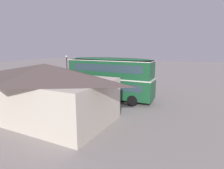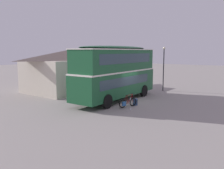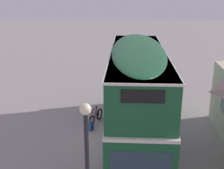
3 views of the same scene
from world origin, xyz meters
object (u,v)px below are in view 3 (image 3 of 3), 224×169
(double_decker_bus, at_px, (137,90))
(backpack_on_ground, at_px, (91,125))
(touring_bicycle, at_px, (96,117))
(water_bottle_clear_plastic, at_px, (86,116))

(double_decker_bus, relative_size, backpack_on_ground, 16.95)
(double_decker_bus, bearing_deg, backpack_on_ground, -110.27)
(touring_bicycle, relative_size, backpack_on_ground, 2.85)
(double_decker_bus, relative_size, water_bottle_clear_plastic, 43.39)
(double_decker_bus, relative_size, touring_bicycle, 5.94)
(water_bottle_clear_plastic, bearing_deg, backpack_on_ground, 16.35)
(touring_bicycle, height_order, backpack_on_ground, touring_bicycle)
(double_decker_bus, xyz_separation_m, water_bottle_clear_plastic, (-2.47, -2.86, -2.54))
(double_decker_bus, distance_m, touring_bicycle, 3.62)
(backpack_on_ground, bearing_deg, water_bottle_clear_plastic, -163.65)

